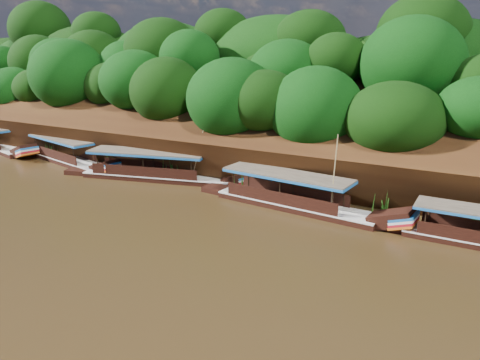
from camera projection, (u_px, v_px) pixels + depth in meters
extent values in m
plane|color=black|center=(245.00, 243.00, 28.02)|extent=(160.00, 160.00, 0.00)
cube|color=black|center=(332.00, 139.00, 40.51)|extent=(120.00, 16.12, 13.64)
cube|color=black|center=(359.00, 155.00, 49.93)|extent=(120.00, 24.00, 12.00)
ellipsoid|color=#13400A|center=(33.00, 116.00, 55.41)|extent=(16.00, 8.00, 6.00)
ellipsoid|color=#13400A|center=(115.00, 64.00, 57.76)|extent=(20.00, 10.00, 8.00)
ellipsoid|color=#13400A|center=(264.00, 135.00, 42.42)|extent=(18.00, 8.00, 6.40)
ellipsoid|color=#13400A|center=(358.00, 68.00, 44.79)|extent=(24.00, 11.00, 8.40)
cube|color=black|center=(295.00, 208.00, 33.85)|extent=(12.41, 3.46, 0.92)
cube|color=silver|center=(296.00, 203.00, 33.73)|extent=(12.42, 3.53, 0.10)
cube|color=black|center=(392.00, 219.00, 29.93)|extent=(3.06, 1.97, 1.73)
cube|color=#1A60AD|center=(404.00, 217.00, 29.43)|extent=(1.68, 1.89, 0.63)
cube|color=#AF131F|center=(404.00, 222.00, 29.53)|extent=(1.68, 1.89, 0.63)
cube|color=#4E4437|center=(287.00, 174.00, 33.57)|extent=(9.80, 3.53, 0.12)
cube|color=#1A60AD|center=(287.00, 176.00, 33.61)|extent=(9.80, 3.53, 0.18)
cylinder|color=tan|center=(334.00, 174.00, 30.80)|extent=(0.56, 0.98, 5.48)
cube|color=black|center=(158.00, 179.00, 41.00)|extent=(13.53, 5.38, 0.91)
cube|color=silver|center=(158.00, 175.00, 40.88)|extent=(13.55, 5.45, 0.10)
cube|color=black|center=(241.00, 178.00, 38.97)|extent=(3.46, 2.38, 1.80)
cube|color=#1A60AD|center=(251.00, 175.00, 38.69)|extent=(2.01, 2.08, 0.67)
cube|color=#AF131F|center=(251.00, 179.00, 38.78)|extent=(2.01, 2.08, 0.67)
cube|color=#4E4437|center=(148.00, 152.00, 40.51)|extent=(10.79, 5.01, 0.12)
cube|color=#1A60AD|center=(148.00, 153.00, 40.55)|extent=(10.79, 5.01, 0.18)
cylinder|color=tan|center=(200.00, 145.00, 38.88)|extent=(1.36, 0.71, 5.60)
cube|color=black|center=(68.00, 163.00, 46.69)|extent=(11.82, 4.76, 0.90)
cube|color=silver|center=(68.00, 159.00, 46.56)|extent=(11.83, 4.82, 0.10)
cube|color=black|center=(105.00, 167.00, 42.33)|extent=(3.07, 2.23, 1.67)
cube|color=#1A60AD|center=(109.00, 165.00, 41.78)|extent=(1.78, 2.00, 0.60)
cube|color=#AF131F|center=(109.00, 169.00, 41.88)|extent=(1.78, 2.00, 0.60)
cube|color=#4E4437|center=(62.00, 138.00, 46.46)|extent=(9.44, 4.51, 0.12)
cube|color=#1A60AD|center=(62.00, 139.00, 46.50)|extent=(9.44, 4.51, 0.18)
cube|color=black|center=(24.00, 151.00, 48.22)|extent=(3.33, 2.48, 1.80)
cube|color=#1A60AD|center=(27.00, 149.00, 47.61)|extent=(1.96, 2.18, 0.65)
cube|color=#AF131F|center=(27.00, 153.00, 47.72)|extent=(1.96, 2.18, 0.65)
cone|color=#285B16|center=(51.00, 149.00, 47.91)|extent=(1.50, 1.50, 2.01)
cone|color=#285B16|center=(113.00, 159.00, 44.82)|extent=(1.50, 1.50, 1.65)
cone|color=#285B16|center=(170.00, 166.00, 41.05)|extent=(1.50, 1.50, 2.18)
cone|color=#285B16|center=(240.00, 180.00, 38.06)|extent=(1.50, 1.50, 1.62)
cone|color=#285B16|center=(325.00, 191.00, 35.17)|extent=(1.50, 1.50, 1.61)
cone|color=#285B16|center=(384.00, 198.00, 32.88)|extent=(1.50, 1.50, 2.07)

